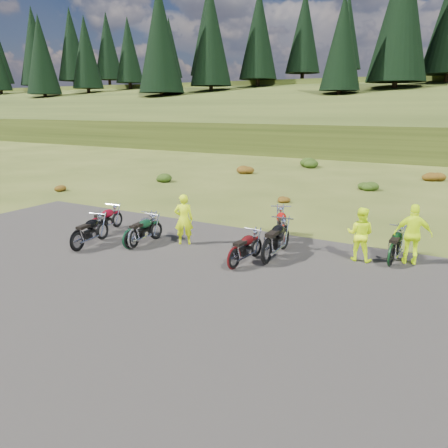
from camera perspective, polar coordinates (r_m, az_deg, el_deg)
The scene contains 38 objects.
ground at distance 13.29m, azimuth -5.85°, elevation -4.63°, with size 300.00×300.00×0.00m, color #364416.
gravel_pad at distance 11.82m, azimuth -11.46°, elevation -7.41°, with size 20.00×12.00×0.04m, color black.
hill_slope at distance 60.79m, azimuth 22.70°, elevation 9.68°, with size 300.00×46.00×3.00m, color #283612, non-canonical shape.
hill_plateau at distance 120.49m, azimuth 26.39°, elevation 11.38°, with size 300.00×90.00×9.17m, color #283612.
conifer_5 at distance 143.42m, azimuth -23.85°, elevation 19.30°, with size 6.16×6.16×16.00m.
conifer_8 at distance 121.41m, azimuth -23.53°, elevation 20.53°, with size 7.92×7.92×20.00m.
conifer_9 at distance 120.84m, azimuth -19.30°, elevation 21.27°, with size 7.48×7.48×19.00m.
conifer_10 at distance 120.78m, azimuth -14.99°, elevation 21.54°, with size 7.04×7.04×18.00m.
conifer_11 at distance 98.92m, azimuth -22.79°, elevation 19.73°, with size 6.60×6.60×17.00m.
conifer_12 at distance 98.50m, azimuth -17.61°, elevation 20.60°, with size 6.16×6.16×16.00m.
conifer_13 at distance 98.82m, azimuth -12.37°, elevation 21.32°, with size 5.72×5.72×15.00m.
conifer_14 at distance 99.86m, azimuth -7.16°, elevation 21.87°, with size 5.28×5.28×14.00m.
conifer_15 at distance 102.02m, azimuth -2.08°, elevation 23.86°, with size 7.92×7.92×20.00m.
conifer_16 at distance 77.48m, azimuth -8.37°, elevation 22.90°, with size 7.48×7.48×19.00m.
conifer_17 at distance 79.18m, azimuth -1.75°, elevation 23.37°, with size 7.04×7.04×18.00m.
conifer_18 at distance 81.73m, azimuth 4.55°, elevation 23.57°, with size 6.60×6.60×17.00m.
conifer_19 at distance 85.07m, azimuth 10.42°, elevation 23.51°, with size 6.16×6.16×16.00m.
conifer_20 at distance 89.04m, azimuth 15.78°, elevation 23.02°, with size 5.72×5.72×15.00m.
conifer_21 at distance 62.88m, azimuth 15.19°, elevation 21.94°, with size 5.28×5.28×14.00m.
conifer_22 at distance 68.11m, azimuth 22.22°, elevation 24.42°, with size 7.92×7.92×20.00m.
shrub_0 at distance 25.52m, azimuth -20.42°, elevation 4.55°, with size 0.77×0.77×0.45m, color #662A0C.
shrub_1 at distance 27.33m, azimuth -7.94°, elevation 6.15°, with size 1.03×1.03×0.61m, color #1B360D.
shrub_2 at distance 30.26m, azimuth 2.62°, elevation 7.28°, with size 1.30×1.30×0.77m, color #662A0C.
shrub_3 at distance 34.02m, azimuth 11.11°, elevation 8.00°, with size 1.56×1.56×0.92m, color #1B360D.
shrub_4 at distance 21.28m, azimuth 7.59°, elevation 3.44°, with size 0.77×0.77×0.45m, color #662A0C.
shrub_5 at distance 25.49m, azimuth 18.19°, elevation 4.91°, with size 1.03×1.03×0.61m, color #1B360D.
shrub_6 at distance 30.32m, azimuth 25.64°, elevation 5.84°, with size 1.30×1.30×0.77m, color #662A0C.
motorcycle_0 at distance 14.63m, azimuth -18.49°, elevation -3.49°, with size 1.94×0.65×1.02m, color black, non-canonical shape.
motorcycle_1 at distance 16.14m, azimuth -16.38°, elevation -1.62°, with size 1.85×0.62×0.97m, color maroon, non-canonical shape.
motorcycle_2 at distance 14.42m, azimuth -12.11°, elevation -3.30°, with size 1.87×0.62×0.98m, color black, non-canonical shape.
motorcycle_3 at distance 14.45m, azimuth -11.64°, elevation -3.23°, with size 1.91×0.64×1.00m, color #9B9BA0, non-canonical shape.
motorcycle_4 at distance 12.39m, azimuth 1.29°, elevation -6.04°, with size 1.85×0.62×0.97m, color #450B0C, non-canonical shape.
motorcycle_5 at distance 12.83m, azimuth 5.56°, elevation -5.35°, with size 2.21×0.74×1.16m, color black, non-canonical shape.
motorcycle_6 at distance 14.43m, azimuth 7.61°, elevation -3.09°, with size 2.17×0.72×1.13m, color #9C0F0B, non-canonical shape.
motorcycle_7 at distance 13.47m, azimuth 20.81°, elevation -5.30°, with size 1.90×0.63×1.00m, color black, non-canonical shape.
person_middle at distance 14.44m, azimuth -5.28°, elevation 0.50°, with size 0.62×0.40×1.69m, color #D4F60C.
person_right_a at distance 13.46m, azimuth 17.35°, elevation -1.39°, with size 0.78×0.61×1.61m, color #D4F60C.
person_right_b at distance 13.68m, azimuth 23.45°, elevation -1.36°, with size 1.04×0.43×1.77m, color #D4F60C.
Camera 1 is at (7.27, -10.19, 4.45)m, focal length 35.00 mm.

